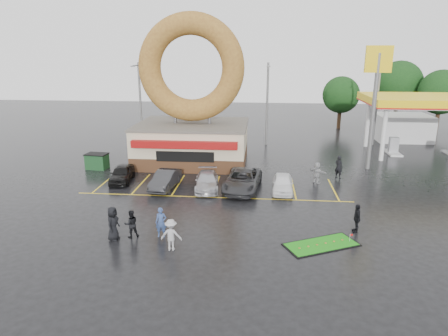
# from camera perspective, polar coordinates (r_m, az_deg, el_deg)

# --- Properties ---
(ground) EXTENTS (120.00, 120.00, 0.00)m
(ground) POSITION_cam_1_polar(r_m,az_deg,el_deg) (25.70, -2.63, -6.84)
(ground) COLOR black
(ground) RESTS_ON ground
(donut_shop) EXTENTS (10.20, 8.70, 13.50)m
(donut_shop) POSITION_cam_1_polar(r_m,az_deg,el_deg) (37.35, -4.58, 7.56)
(donut_shop) COLOR #472B19
(donut_shop) RESTS_ON ground
(gas_station) EXTENTS (12.30, 13.65, 5.90)m
(gas_station) POSITION_cam_1_polar(r_m,az_deg,el_deg) (47.79, 25.85, 6.97)
(gas_station) COLOR silver
(gas_station) RESTS_ON ground
(shell_sign) EXTENTS (2.20, 0.36, 10.60)m
(shell_sign) POSITION_cam_1_polar(r_m,az_deg,el_deg) (36.80, 20.90, 11.01)
(shell_sign) COLOR slate
(shell_sign) RESTS_ON ground
(streetlight_left) EXTENTS (0.40, 2.21, 9.00)m
(streetlight_left) POSITION_cam_1_polar(r_m,az_deg,el_deg) (45.64, -11.89, 9.25)
(streetlight_left) COLOR slate
(streetlight_left) RESTS_ON ground
(streetlight_mid) EXTENTS (0.40, 2.21, 9.00)m
(streetlight_mid) POSITION_cam_1_polar(r_m,az_deg,el_deg) (44.64, 6.19, 9.34)
(streetlight_mid) COLOR slate
(streetlight_mid) RESTS_ON ground
(streetlight_right) EXTENTS (0.40, 2.21, 9.00)m
(streetlight_right) POSITION_cam_1_polar(r_m,az_deg,el_deg) (47.35, 21.03, 8.77)
(streetlight_right) COLOR slate
(streetlight_right) RESTS_ON ground
(tree_far_a) EXTENTS (5.60, 5.60, 8.00)m
(tree_far_a) POSITION_cam_1_polar(r_m,az_deg,el_deg) (58.22, 28.61, 9.48)
(tree_far_a) COLOR #332114
(tree_far_a) RESTS_ON ground
(tree_far_c) EXTENTS (6.30, 6.30, 9.00)m
(tree_far_c) POSITION_cam_1_polar(r_m,az_deg,el_deg) (60.51, 23.70, 10.89)
(tree_far_c) COLOR #332114
(tree_far_c) RESTS_ON ground
(tree_far_d) EXTENTS (4.90, 4.90, 7.00)m
(tree_far_d) POSITION_cam_1_polar(r_m,az_deg,el_deg) (56.69, 16.37, 9.99)
(tree_far_d) COLOR #332114
(tree_far_d) RESTS_ON ground
(car_black) EXTENTS (2.02, 4.06, 1.33)m
(car_black) POSITION_cam_1_polar(r_m,az_deg,el_deg) (33.12, -14.38, -0.77)
(car_black) COLOR black
(car_black) RESTS_ON ground
(car_dgrey) EXTENTS (1.85, 4.23, 1.35)m
(car_dgrey) POSITION_cam_1_polar(r_m,az_deg,el_deg) (30.89, -8.37, -1.64)
(car_dgrey) COLOR #28282A
(car_dgrey) RESTS_ON ground
(car_silver) EXTENTS (2.15, 4.42, 1.24)m
(car_silver) POSITION_cam_1_polar(r_m,az_deg,el_deg) (30.40, -2.46, -1.88)
(car_silver) COLOR #ABAAAF
(car_silver) RESTS_ON ground
(car_grey) EXTENTS (3.05, 5.67, 1.51)m
(car_grey) POSITION_cam_1_polar(r_m,az_deg,el_deg) (30.18, 2.67, -1.75)
(car_grey) COLOR #2F2F32
(car_grey) RESTS_ON ground
(car_white) EXTENTS (1.71, 3.86, 1.29)m
(car_white) POSITION_cam_1_polar(r_m,az_deg,el_deg) (30.10, 8.37, -2.18)
(car_white) COLOR white
(car_white) RESTS_ON ground
(person_blue) EXTENTS (0.67, 0.48, 1.72)m
(person_blue) POSITION_cam_1_polar(r_m,az_deg,el_deg) (22.90, -8.98, -7.67)
(person_blue) COLOR navy
(person_blue) RESTS_ON ground
(person_blackjkt) EXTENTS (0.97, 0.90, 1.60)m
(person_blackjkt) POSITION_cam_1_polar(r_m,az_deg,el_deg) (23.17, -13.11, -7.77)
(person_blackjkt) COLOR black
(person_blackjkt) RESTS_ON ground
(person_hoodie) EXTENTS (1.12, 0.64, 1.72)m
(person_hoodie) POSITION_cam_1_polar(r_m,az_deg,el_deg) (21.35, -7.57, -9.45)
(person_hoodie) COLOR #9C9B9E
(person_hoodie) RESTS_ON ground
(person_bystander) EXTENTS (0.74, 1.02, 1.93)m
(person_bystander) POSITION_cam_1_polar(r_m,az_deg,el_deg) (23.06, -15.58, -7.64)
(person_bystander) COLOR black
(person_bystander) RESTS_ON ground
(person_cameraman) EXTENTS (0.42, 1.00, 1.70)m
(person_cameraman) POSITION_cam_1_polar(r_m,az_deg,el_deg) (24.43, 18.44, -6.80)
(person_cameraman) COLOR black
(person_cameraman) RESTS_ON ground
(person_walker_near) EXTENTS (1.51, 1.41, 1.69)m
(person_walker_near) POSITION_cam_1_polar(r_m,az_deg,el_deg) (32.56, 13.12, -0.65)
(person_walker_near) COLOR #9C9D9F
(person_walker_near) RESTS_ON ground
(person_walker_far) EXTENTS (0.83, 0.79, 1.90)m
(person_walker_far) POSITION_cam_1_polar(r_m,az_deg,el_deg) (34.22, 16.07, 0.14)
(person_walker_far) COLOR black
(person_walker_far) RESTS_ON ground
(dumpster) EXTENTS (1.92, 1.39, 1.30)m
(dumpster) POSITION_cam_1_polar(r_m,az_deg,el_deg) (37.43, -17.68, 0.88)
(dumpster) COLOR #1C4924
(dumpster) RESTS_ON ground
(putting_green) EXTENTS (4.36, 3.32, 0.50)m
(putting_green) POSITION_cam_1_polar(r_m,az_deg,el_deg) (22.63, 13.73, -10.59)
(putting_green) COLOR black
(putting_green) RESTS_ON ground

